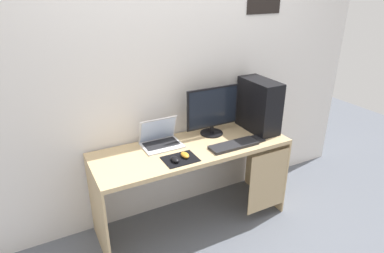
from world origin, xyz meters
The scene contains 11 objects.
ground_plane centered at (0.00, 0.00, 0.00)m, with size 8.00×8.00×0.00m, color slate.
wall_back centered at (0.00, 0.33, 1.30)m, with size 4.00×0.05×2.60m.
desk centered at (0.02, -0.01, 0.61)m, with size 1.65×0.58×0.76m.
pc_tower centered at (0.69, 0.03, 0.99)m, with size 0.20×0.42×0.47m, color black.
monitor centered at (0.27, 0.13, 0.98)m, with size 0.50×0.20×0.43m.
laptop centered at (-0.22, 0.15, 0.80)m, with size 0.32×0.24×0.23m.
keyboard centered at (0.30, -0.16, 0.77)m, with size 0.42×0.14×0.02m, color #232326.
mousepad centered at (-0.18, -0.15, 0.76)m, with size 0.26×0.20×0.01m, color black.
mouse_left centered at (-0.14, -0.14, 0.78)m, with size 0.06×0.10×0.03m, color orange.
mouse_right centered at (-0.23, -0.17, 0.78)m, with size 0.06×0.10×0.03m, color black.
cell_phone centered at (0.57, -0.14, 0.76)m, with size 0.07×0.13×0.01m, color #232326.
Camera 1 is at (-1.13, -2.15, 2.00)m, focal length 30.88 mm.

